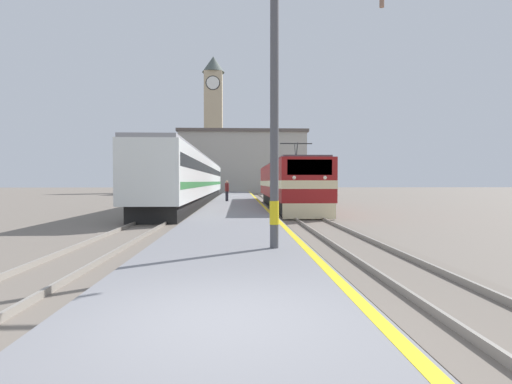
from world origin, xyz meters
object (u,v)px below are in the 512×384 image
at_px(locomotive_train, 287,185).
at_px(person_on_platform, 227,190).
at_px(passenger_train, 195,179).
at_px(clock_tower, 214,121).
at_px(catenary_mast, 281,99).

height_order(locomotive_train, person_on_platform, locomotive_train).
distance_m(locomotive_train, person_on_platform, 6.28).
bearing_deg(person_on_platform, passenger_train, 128.26).
distance_m(passenger_train, clock_tower, 42.05).
distance_m(passenger_train, catenary_mast, 28.59).
bearing_deg(clock_tower, catenary_mast, -85.00).
bearing_deg(person_on_platform, clock_tower, 95.02).
bearing_deg(passenger_train, person_on_platform, -51.74).
relative_size(catenary_mast, clock_tower, 0.28).
relative_size(locomotive_train, passenger_train, 0.48).
bearing_deg(clock_tower, person_on_platform, -84.98).
distance_m(locomotive_train, catenary_mast, 20.25).
xyz_separation_m(passenger_train, catenary_mast, (5.19, -28.06, 1.86)).
bearing_deg(passenger_train, locomotive_train, -46.28).
bearing_deg(clock_tower, passenger_train, -88.87).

